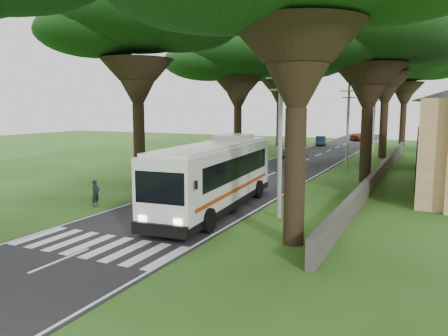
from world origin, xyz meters
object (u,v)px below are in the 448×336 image
(pole_near, at_px, (280,140))
(pole_mid, at_px, (348,126))
(distant_car_b, at_px, (321,141))
(pole_far, at_px, (374,120))
(distant_car_c, at_px, (358,137))
(coach_bus, at_px, (216,175))
(pedestrian, at_px, (96,193))
(distant_car_a, at_px, (288,151))

(pole_near, relative_size, pole_mid, 1.00)
(pole_mid, bearing_deg, distant_car_b, 108.21)
(pole_far, relative_size, distant_car_c, 1.73)
(coach_bus, height_order, distant_car_c, coach_bus)
(pole_near, height_order, pole_mid, same)
(coach_bus, relative_size, distant_car_b, 3.06)
(pedestrian, bearing_deg, distant_car_b, -5.30)
(pole_far, bearing_deg, coach_bus, -95.52)
(pedestrian, bearing_deg, pole_far, -16.93)
(pole_mid, bearing_deg, distant_car_c, 96.94)
(coach_bus, xyz_separation_m, pedestrian, (-6.88, -2.28, -1.27))
(distant_car_b, xyz_separation_m, distant_car_c, (3.80, 12.78, -0.04))
(distant_car_b, distance_m, distant_car_c, 13.33)
(coach_bus, bearing_deg, distant_car_b, 90.74)
(pole_near, bearing_deg, distant_car_b, 100.51)
(pole_mid, bearing_deg, pole_far, 90.00)
(distant_car_a, relative_size, pedestrian, 2.42)
(pole_mid, xyz_separation_m, coach_bus, (-3.85, -19.86, -2.10))
(pole_far, xyz_separation_m, distant_car_b, (-8.50, 5.84, -3.44))
(pole_mid, relative_size, pedestrian, 4.97)
(pole_near, bearing_deg, distant_car_a, 106.40)
(pole_mid, bearing_deg, pole_near, -90.00)
(pole_near, bearing_deg, pedestrian, -168.72)
(distant_car_c, bearing_deg, pole_far, 117.68)
(pole_near, bearing_deg, pole_far, 90.00)
(coach_bus, bearing_deg, distant_car_c, 85.76)
(pole_near, distance_m, pole_mid, 20.00)
(coach_bus, bearing_deg, pedestrian, -166.77)
(pole_near, xyz_separation_m, distant_car_a, (-8.50, 28.88, -3.49))
(distant_car_a, bearing_deg, pole_mid, 129.93)
(distant_car_c, bearing_deg, distant_car_a, 96.23)
(pedestrian, bearing_deg, pole_near, -81.36)
(distant_car_b, bearing_deg, pole_near, -92.96)
(pole_mid, distance_m, distant_car_b, 27.42)
(distant_car_b, xyz_separation_m, pedestrian, (-2.24, -47.98, 0.06))
(distant_car_c, bearing_deg, distant_car_b, 86.95)
(pole_mid, distance_m, distant_car_c, 39.06)
(pole_mid, height_order, distant_car_a, pole_mid)
(distant_car_c, bearing_deg, coach_bus, 104.34)
(pole_far, distance_m, coach_bus, 40.11)
(pedestrian, bearing_deg, coach_bus, -74.34)
(pole_far, relative_size, coach_bus, 0.60)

